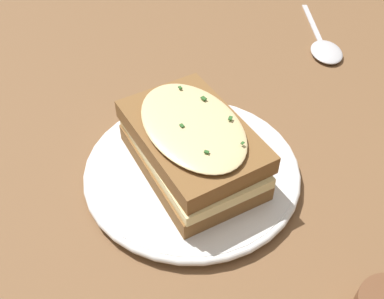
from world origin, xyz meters
name	(u,v)px	position (x,y,z in m)	size (l,w,h in m)	color
ground_plane	(187,165)	(0.00, 0.00, 0.00)	(2.40, 2.40, 0.00)	brown
dinner_plate	(192,171)	(0.01, -0.01, 0.01)	(0.23, 0.23, 0.01)	white
sandwich	(192,146)	(0.01, -0.01, 0.04)	(0.18, 0.15, 0.07)	brown
spoon	(325,48)	(0.01, 0.30, 0.00)	(0.14, 0.15, 0.01)	silver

